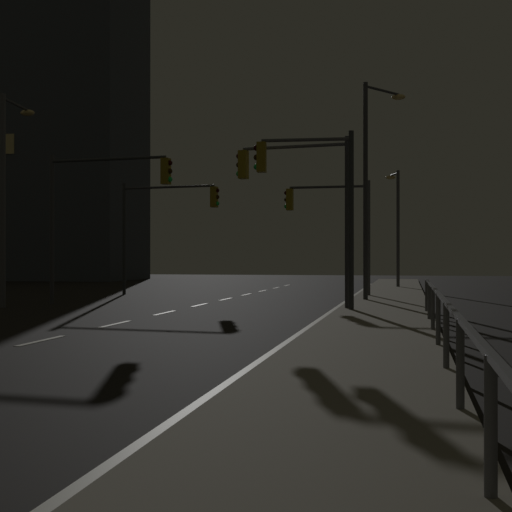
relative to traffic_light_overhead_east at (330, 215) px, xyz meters
name	(u,v)px	position (x,y,z in m)	size (l,w,h in m)	color
ground_plane	(123,323)	(-4.20, -13.51, -3.64)	(112.00, 112.00, 0.00)	black
sidewalk_right	(377,325)	(2.59, -13.51, -3.57)	(2.90, 77.00, 0.14)	gray
lane_markings_center	(165,313)	(-4.20, -10.01, -3.64)	(0.14, 50.00, 0.01)	silver
lane_edge_line	(330,312)	(0.89, -8.51, -3.64)	(0.14, 53.00, 0.01)	silver
traffic_light_overhead_east	(330,215)	(0.00, 0.00, 0.00)	(3.79, 0.34, 4.97)	#4C4C51
traffic_light_near_right	(165,214)	(-7.85, 0.84, 0.16)	(4.93, 0.76, 5.33)	#2D3033
traffic_light_mid_left	(298,189)	(-0.19, -8.25, 0.38)	(3.86, 0.70, 5.52)	#38383D
traffic_light_mid_right	(102,196)	(-7.84, -6.47, 0.40)	(5.00, 0.61, 5.68)	#38383D
traffic_light_far_right	(310,186)	(0.33, -9.25, 0.37)	(3.15, 0.44, 5.57)	#2D3033
street_lamp_across_street	(397,216)	(2.70, 10.22, 0.46)	(0.81, 1.58, 6.54)	#4C4C51
street_lamp_mid_block	(371,171)	(1.94, -3.08, 1.52)	(1.60, 2.02, 8.43)	#38383D
street_lamp_corner	(8,179)	(-10.62, -8.35, 0.90)	(0.61, 2.39, 7.51)	#4C4C51
barrier_fence	(446,317)	(3.89, -21.18, -2.77)	(0.09, 23.77, 0.98)	#59595E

